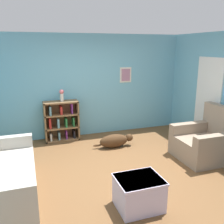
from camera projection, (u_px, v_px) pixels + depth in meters
ground_plane at (119, 171)px, 4.72m from camera, size 14.00×14.00×0.00m
wall_back at (89, 86)px, 6.45m from camera, size 5.60×0.13×2.60m
couch at (2, 178)px, 3.82m from camera, size 0.87×2.00×0.85m
bookshelf at (61, 121)px, 6.21m from camera, size 0.84×0.34×0.99m
recliner_chair at (206, 142)px, 5.20m from camera, size 1.06×1.00×1.08m
coffee_table at (139, 192)px, 3.58m from camera, size 0.65×0.55×0.46m
dog at (115, 141)px, 5.80m from camera, size 0.96×0.28×0.31m
vase at (62, 95)px, 6.04m from camera, size 0.11×0.11×0.29m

